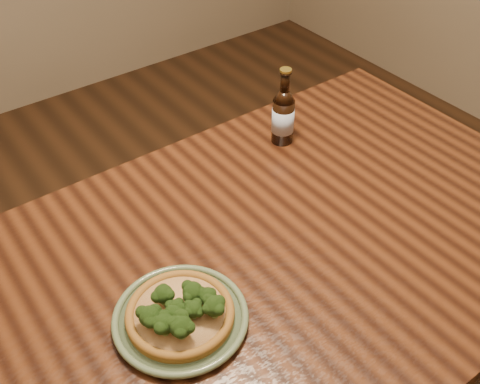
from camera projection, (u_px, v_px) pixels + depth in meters
table at (243, 291)px, 1.23m from camera, size 1.60×0.90×0.75m
plate at (181, 318)px, 1.05m from camera, size 0.26×0.26×0.02m
pizza at (180, 312)px, 1.03m from camera, size 0.20×0.20×0.07m
beer_bottle at (283, 116)px, 1.45m from camera, size 0.06×0.06×0.21m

